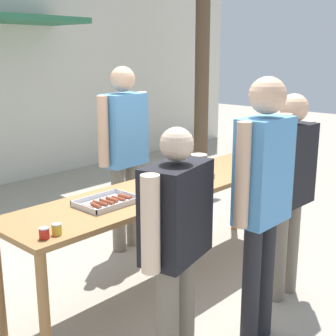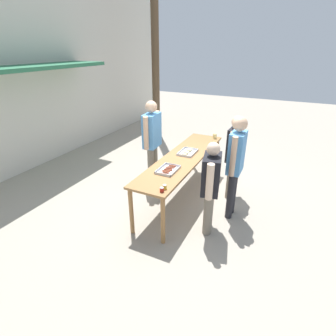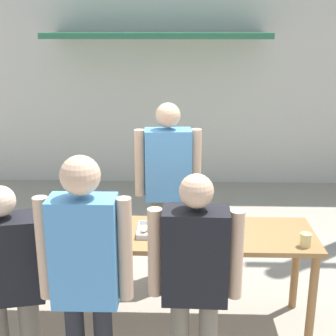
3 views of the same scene
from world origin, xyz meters
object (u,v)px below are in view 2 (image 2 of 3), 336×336
condiment_jar_ketchup (165,187)px  person_customer_with_cup (234,151)px  person_server_behind_table (152,137)px  utility_pole (155,29)px  condiment_jar_mustard (162,190)px  food_tray_buns (187,152)px  person_customer_waiting_in_line (236,159)px  person_customer_holding_hotdog (211,182)px  beer_cup (215,136)px  food_tray_sausages (168,170)px

condiment_jar_ketchup → person_customer_with_cup: person_customer_with_cup is taller
person_server_behind_table → utility_pole: 4.27m
condiment_jar_mustard → utility_pole: utility_pole is taller
food_tray_buns → condiment_jar_ketchup: bearing=-171.1°
condiment_jar_mustard → person_customer_waiting_in_line: 1.41m
person_server_behind_table → person_customer_holding_hotdog: (-1.03, -1.61, -0.19)m
utility_pole → beer_cup: bearing=-129.0°
person_customer_with_cup → person_customer_waiting_in_line: size_ratio=0.91×
person_customer_with_cup → utility_pole: (3.06, 3.34, 2.28)m
person_customer_holding_hotdog → person_server_behind_table: bearing=-135.4°
person_customer_with_cup → person_server_behind_table: bearing=-80.7°
food_tray_buns → person_customer_with_cup: 0.91m
food_tray_buns → person_server_behind_table: bearing=88.5°
food_tray_sausages → condiment_jar_mustard: 0.72m
condiment_jar_ketchup → person_customer_holding_hotdog: person_customer_holding_hotdog is taller
person_customer_holding_hotdog → person_customer_with_cup: 1.26m
condiment_jar_mustard → condiment_jar_ketchup: same height
food_tray_buns → person_customer_holding_hotdog: size_ratio=0.28×
condiment_jar_mustard → person_server_behind_table: 1.91m
condiment_jar_ketchup → person_customer_holding_hotdog: size_ratio=0.05×
food_tray_sausages → beer_cup: beer_cup is taller
person_customer_waiting_in_line → condiment_jar_ketchup: bearing=-37.5°
person_customer_holding_hotdog → utility_pole: bearing=-155.5°
condiment_jar_ketchup → person_customer_waiting_in_line: 1.34m
condiment_jar_mustard → beer_cup: bearing=0.3°
beer_cup → person_customer_with_cup: person_customer_with_cup is taller
person_customer_holding_hotdog → person_customer_waiting_in_line: person_customer_waiting_in_line is taller
condiment_jar_mustard → person_server_behind_table: bearing=33.2°
person_customer_waiting_in_line → utility_pole: bearing=-137.0°
utility_pole → condiment_jar_ketchup: bearing=-150.5°
food_tray_buns → condiment_jar_mustard: condiment_jar_mustard is taller
person_customer_holding_hotdog → condiment_jar_mustard: bearing=-58.1°
person_customer_holding_hotdog → person_customer_waiting_in_line: (0.58, -0.24, 0.20)m
person_customer_with_cup → person_customer_waiting_in_line: bearing=15.6°
beer_cup → person_customer_waiting_in_line: person_customer_waiting_in_line is taller
person_server_behind_table → person_customer_waiting_in_line: person_server_behind_table is taller
food_tray_sausages → condiment_jar_ketchup: size_ratio=6.17×
condiment_jar_ketchup → utility_pole: (4.78, 2.70, 2.36)m
beer_cup → utility_pole: utility_pole is taller
food_tray_buns → person_customer_waiting_in_line: person_customer_waiting_in_line is taller
person_server_behind_table → person_customer_with_cup: size_ratio=1.10×
food_tray_sausages → condiment_jar_mustard: bearing=-161.4°
utility_pole → person_customer_waiting_in_line: bearing=-136.8°
person_customer_holding_hotdog → food_tray_sausages: bearing=-111.4°
person_customer_with_cup → person_customer_holding_hotdog: bearing=-1.4°
condiment_jar_ketchup → food_tray_sausages: bearing=21.2°
person_customer_waiting_in_line → utility_pole: (3.73, 3.50, 2.17)m
condiment_jar_mustard → beer_cup: 2.70m
food_tray_sausages → condiment_jar_ketchup: 0.64m
condiment_jar_mustard → person_customer_waiting_in_line: (1.14, -0.80, 0.19)m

